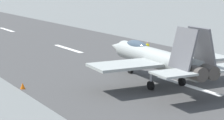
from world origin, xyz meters
TOP-DOWN VIEW (x-y plane):
  - ground_plane at (0.00, 0.00)m, footprint 400.00×400.00m
  - runway_strip at (-0.02, 0.00)m, footprint 240.00×26.00m
  - fighter_jet at (2.06, 1.88)m, footprint 16.57×13.19m
  - crew_person at (14.58, -6.33)m, footprint 0.68×0.39m
  - marker_cone_mid at (6.45, 12.73)m, footprint 0.44×0.44m

SIDE VIEW (x-z plane):
  - ground_plane at x=0.00m, z-range 0.00..0.00m
  - runway_strip at x=-0.02m, z-range 0.00..0.02m
  - marker_cone_mid at x=6.45m, z-range 0.00..0.55m
  - crew_person at x=14.58m, z-range 0.00..1.64m
  - fighter_jet at x=2.06m, z-range -0.42..5.12m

